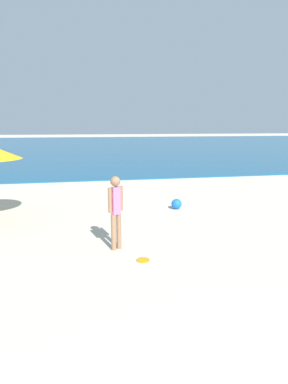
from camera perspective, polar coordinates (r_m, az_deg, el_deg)
The scene contains 4 objects.
water at distance 46.36m, azimuth -8.70°, elevation 8.29°, with size 160.00×60.00×0.06m, color #14567F.
person_standing at distance 7.23m, azimuth -5.06°, elevation -2.95°, with size 0.35×0.24×1.71m.
frisbee at distance 6.90m, azimuth -0.16°, elevation -12.06°, with size 0.27×0.27×0.03m, color orange.
beach_ball at distance 10.95m, azimuth 5.81°, elevation -2.13°, with size 0.35×0.35×0.35m, color blue.
Camera 1 is at (-1.96, -0.33, 2.81)m, focal length 29.90 mm.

